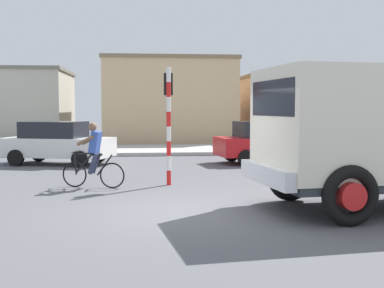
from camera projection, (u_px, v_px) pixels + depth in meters
name	position (u px, v px, depth m)	size (l,w,h in m)	color
ground_plane	(180.00, 212.00, 10.26)	(120.00, 120.00, 0.00)	#56565B
sidewalk_far	(158.00, 150.00, 24.59)	(80.00, 5.00, 0.16)	#ADADA8
cyclist	(93.00, 155.00, 13.31)	(1.67, 0.65, 1.72)	black
traffic_light_pole	(169.00, 109.00, 13.78)	(0.24, 0.43, 3.20)	red
car_red_near	(57.00, 143.00, 18.89)	(4.32, 2.80, 1.60)	white
car_white_mid	(268.00, 142.00, 19.36)	(4.20, 2.30, 1.60)	red
building_mid_block	(168.00, 101.00, 31.66)	(7.76, 8.03, 5.04)	#D1B284
building_corner_right	(322.00, 108.00, 31.93)	(9.67, 8.04, 4.18)	tan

